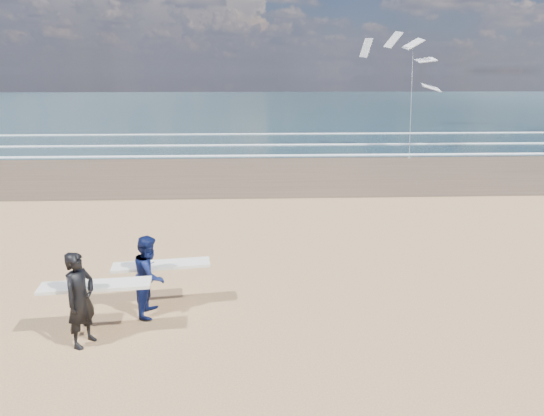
{
  "coord_description": "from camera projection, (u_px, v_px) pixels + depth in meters",
  "views": [
    {
      "loc": [
        2.08,
        -8.23,
        5.32
      ],
      "look_at": [
        2.69,
        6.0,
        1.28
      ],
      "focal_mm": 32.0,
      "sensor_mm": 36.0,
      "label": 1
    }
  ],
  "objects": [
    {
      "name": "surfer_far",
      "position": [
        151.0,
        275.0,
        10.83
      ],
      "size": [
        2.25,
        1.23,
        1.85
      ],
      "color": "#0C1646",
      "rests_on": "ground"
    },
    {
      "name": "kite_1",
      "position": [
        412.0,
        79.0,
        31.85
      ],
      "size": [
        6.32,
        4.8,
        8.3
      ],
      "color": "slate",
      "rests_on": "ground"
    },
    {
      "name": "ocean",
      "position": [
        360.0,
        105.0,
        79.3
      ],
      "size": [
        220.0,
        100.0,
        0.02
      ],
      "primitive_type": "cube",
      "color": "#183036",
      "rests_on": "ground"
    },
    {
      "name": "foam_breakers",
      "position": [
        485.0,
        142.0,
        37.1
      ],
      "size": [
        220.0,
        11.7,
        0.05
      ],
      "color": "white",
      "rests_on": "ground"
    },
    {
      "name": "surfer_near",
      "position": [
        82.0,
        298.0,
        9.58
      ],
      "size": [
        2.24,
        1.14,
        1.97
      ],
      "color": "black",
      "rests_on": "ground"
    }
  ]
}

